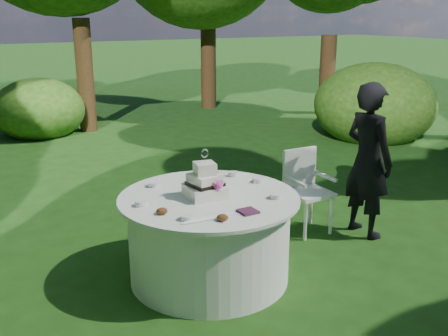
{
  "coord_description": "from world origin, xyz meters",
  "views": [
    {
      "loc": [
        -1.99,
        -3.74,
        2.28
      ],
      "look_at": [
        0.15,
        0.0,
        1.0
      ],
      "focal_mm": 42.0,
      "sensor_mm": 36.0,
      "label": 1
    }
  ],
  "objects": [
    {
      "name": "table",
      "position": [
        0.0,
        0.0,
        0.39
      ],
      "size": [
        1.56,
        1.56,
        0.77
      ],
      "color": "white",
      "rests_on": "ground"
    },
    {
      "name": "guest",
      "position": [
        1.9,
        0.04,
        0.81
      ],
      "size": [
        0.41,
        0.6,
        1.63
      ],
      "primitive_type": "imported",
      "rotation": [
        0.0,
        0.0,
        1.6
      ],
      "color": "black",
      "rests_on": "ground"
    },
    {
      "name": "napkins",
      "position": [
        0.09,
        -0.49,
        0.78
      ],
      "size": [
        0.14,
        0.14,
        0.02
      ],
      "primitive_type": "cube",
      "color": "#4A203A",
      "rests_on": "table"
    },
    {
      "name": "votives",
      "position": [
        0.04,
        0.06,
        0.79
      ],
      "size": [
        1.26,
        0.96,
        0.04
      ],
      "color": "white",
      "rests_on": "table"
    },
    {
      "name": "cake",
      "position": [
        -0.03,
        0.0,
        0.88
      ],
      "size": [
        0.33,
        0.34,
        0.43
      ],
      "color": "beige",
      "rests_on": "table"
    },
    {
      "name": "ground",
      "position": [
        0.0,
        0.0,
        0.0
      ],
      "size": [
        80.0,
        80.0,
        0.0
      ],
      "primitive_type": "plane",
      "color": "#1A3B10",
      "rests_on": "ground"
    },
    {
      "name": "feather_plume",
      "position": [
        -0.25,
        -0.45,
        0.78
      ],
      "size": [
        0.48,
        0.07,
        0.01
      ],
      "primitive_type": "ellipsoid",
      "color": "white",
      "rests_on": "table"
    },
    {
      "name": "chair",
      "position": [
        1.41,
        0.45,
        0.52
      ],
      "size": [
        0.44,
        0.42,
        0.89
      ],
      "color": "white",
      "rests_on": "ground"
    },
    {
      "name": "petal_cups",
      "position": [
        -0.12,
        -0.09,
        0.79
      ],
      "size": [
        0.93,
        1.09,
        0.05
      ],
      "color": "#562D16",
      "rests_on": "table"
    }
  ]
}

